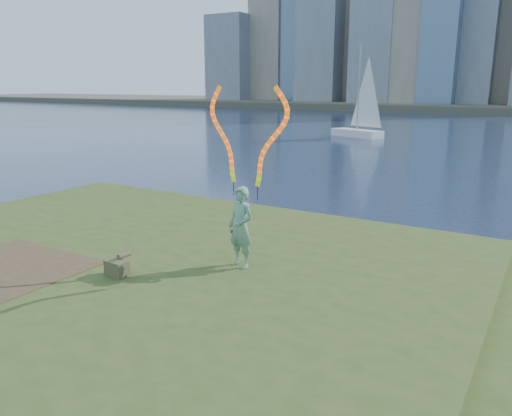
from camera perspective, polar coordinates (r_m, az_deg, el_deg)
The scene contains 6 objects.
ground at distance 12.59m, azimuth -8.71°, elevation -7.79°, with size 320.00×320.00×0.00m, color #19253F.
grassy_knoll at distance 10.95m, azimuth -16.58°, elevation -9.74°, with size 20.00×18.00×0.80m.
dirt_patch at distance 11.97m, azimuth -27.15°, elevation -6.27°, with size 3.20×3.00×0.02m, color #47331E.
woman_with_ribbons at distance 10.49m, azimuth -1.63°, elevation 0.52°, with size 2.06×0.60×4.13m.
canvas_bag at distance 10.71m, azimuth -15.54°, elevation -6.52°, with size 0.48×0.54×0.44m.
sailboat at distance 45.97m, azimuth 11.76°, elevation 9.64°, with size 5.21×3.41×8.02m.
Camera 1 is at (7.61, -8.90, 4.64)m, focal length 35.00 mm.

